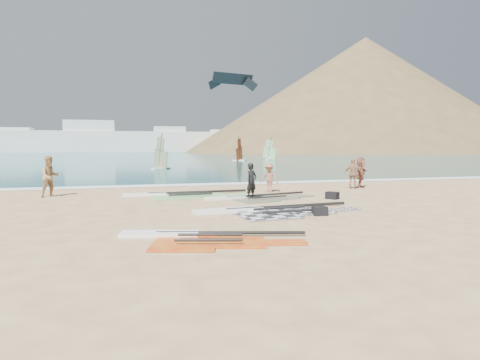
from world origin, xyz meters
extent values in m
plane|color=tan|center=(0.00, 0.00, 0.00)|extent=(300.00, 300.00, 0.00)
cube|color=#0D4B5D|center=(0.00, 132.00, 0.00)|extent=(300.00, 240.00, 0.06)
cube|color=white|center=(0.00, 12.30, 0.00)|extent=(300.00, 1.20, 0.04)
cube|color=white|center=(-20.00, 150.00, 4.03)|extent=(160.00, 8.00, 8.00)
cube|color=white|center=(-45.00, 150.00, 4.53)|extent=(10.00, 7.00, 9.00)
cube|color=white|center=(-20.00, 150.00, 6.03)|extent=(18.00, 7.00, 12.00)
cube|color=white|center=(10.00, 150.00, 5.03)|extent=(12.00, 7.00, 10.00)
cube|color=white|center=(35.00, 150.00, 4.53)|extent=(16.00, 7.00, 9.00)
cube|color=white|center=(55.00, 150.00, 5.53)|extent=(10.00, 7.00, 11.00)
cone|color=brown|center=(85.00, 130.00, 0.00)|extent=(143.00, 143.00, 45.00)
cone|color=brown|center=(120.00, 140.00, 0.00)|extent=(70.00, 70.00, 28.00)
cube|color=#242426|center=(-0.59, 0.78, 0.02)|extent=(2.22, 2.42, 0.04)
cube|color=#242426|center=(1.20, 0.95, 0.02)|extent=(1.70, 1.60, 0.04)
cube|color=#242426|center=(2.65, 1.08, 0.02)|extent=(1.40, 0.79, 0.04)
cylinder|color=black|center=(0.77, 1.92, 0.10)|extent=(5.15, 0.60, 0.12)
cylinder|color=black|center=(0.16, 1.25, 0.16)|extent=(2.13, 0.29, 0.09)
cylinder|color=black|center=(0.23, 0.46, 0.16)|extent=(2.13, 0.29, 0.09)
cube|color=white|center=(-1.69, 1.70, 0.06)|extent=(2.75, 0.97, 0.12)
cube|color=#3FC918|center=(-3.26, 6.66, 0.02)|extent=(2.11, 2.32, 0.04)
cube|color=#3FC918|center=(-1.47, 6.75, 0.02)|extent=(1.63, 1.52, 0.04)
cube|color=#3FC918|center=(-0.03, 6.82, 0.02)|extent=(1.37, 0.73, 0.04)
cylinder|color=black|center=(-1.86, 7.74, 0.10)|extent=(5.13, 0.36, 0.12)
cylinder|color=black|center=(-2.50, 7.09, 0.16)|extent=(2.12, 0.19, 0.09)
cylinder|color=black|center=(-2.46, 6.31, 0.16)|extent=(2.12, 0.19, 0.09)
cube|color=white|center=(-4.31, 7.62, 0.06)|extent=(2.71, 0.85, 0.12)
cube|color=#D64622|center=(0.18, 4.61, 0.02)|extent=(2.08, 2.22, 0.04)
cube|color=#D64622|center=(1.65, 4.96, 0.02)|extent=(1.56, 1.49, 0.04)
cube|color=#D64622|center=(2.84, 5.24, 0.02)|extent=(1.23, 0.81, 0.04)
cylinder|color=black|center=(1.18, 5.72, 0.10)|extent=(4.24, 1.10, 0.10)
cylinder|color=black|center=(0.75, 5.08, 0.16)|extent=(1.76, 0.48, 0.08)
cylinder|color=black|center=(0.90, 4.44, 0.16)|extent=(1.76, 0.48, 0.08)
cube|color=white|center=(-0.84, 5.24, 0.06)|extent=(2.34, 1.11, 0.12)
cube|color=red|center=(-3.91, -2.66, 0.02)|extent=(2.00, 2.12, 0.04)
cube|color=red|center=(-2.54, -3.02, 0.02)|extent=(1.49, 1.43, 0.04)
cube|color=red|center=(-1.42, -3.32, 0.02)|extent=(1.16, 0.79, 0.04)
cylinder|color=black|center=(-2.59, -2.18, 0.10)|extent=(3.97, 1.14, 0.10)
cylinder|color=black|center=(-3.23, -2.52, 0.16)|extent=(1.65, 0.50, 0.07)
cylinder|color=black|center=(-3.39, -3.12, 0.16)|extent=(1.65, 0.50, 0.07)
cube|color=white|center=(-4.48, -1.68, 0.06)|extent=(2.20, 1.10, 0.12)
cube|color=black|center=(1.27, 0.21, 0.16)|extent=(0.53, 0.41, 0.32)
cube|color=black|center=(3.84, 4.07, 0.17)|extent=(0.65, 0.68, 0.34)
imported|color=black|center=(0.14, 4.86, 0.84)|extent=(0.74, 0.68, 1.69)
imported|color=#A67E4F|center=(-8.98, 8.42, 0.99)|extent=(1.21, 1.14, 1.98)
imported|color=#945945|center=(1.92, 7.47, 0.78)|extent=(1.14, 1.12, 1.57)
imported|color=#9D724E|center=(7.12, 7.75, 0.87)|extent=(1.09, 0.88, 1.74)
imported|color=#965444|center=(7.91, 8.22, 0.90)|extent=(1.47, 1.63, 1.80)
cube|color=white|center=(-2.18, 30.20, 0.09)|extent=(2.07, 1.62, 0.12)
cube|color=orange|center=(-2.18, 30.20, 1.10)|extent=(1.41, 2.18, 2.26)
cube|color=orange|center=(-2.18, 30.20, 2.65)|extent=(0.81, 1.24, 1.57)
cylinder|color=black|center=(-2.18, 30.20, 1.96)|extent=(0.45, 0.65, 3.58)
cube|color=white|center=(12.09, 51.20, 0.10)|extent=(2.17, 1.92, 0.13)
cube|color=#BC060A|center=(12.09, 51.20, 1.20)|extent=(1.77, 2.20, 2.46)
cube|color=#BC060A|center=(12.09, 51.20, 2.89)|extent=(1.02, 1.25, 1.71)
cylinder|color=black|center=(12.09, 51.20, 2.14)|extent=(0.56, 0.67, 3.90)
cube|color=white|center=(18.22, 53.62, 0.09)|extent=(1.98, 2.02, 0.13)
cube|color=green|center=(18.22, 53.62, 1.16)|extent=(1.97, 1.90, 2.38)
cube|color=green|center=(18.22, 53.62, 2.80)|extent=(1.13, 1.09, 1.66)
cylinder|color=black|center=(18.22, 53.62, 2.07)|extent=(0.61, 0.59, 3.78)
cube|color=black|center=(8.80, 42.49, 11.82)|extent=(6.12, 2.09, 1.48)
cube|color=black|center=(6.25, 41.92, 11.12)|extent=(1.96, 1.07, 1.88)
cube|color=black|center=(11.35, 43.05, 11.12)|extent=(2.12, 0.85, 1.88)
camera|label=1|loc=(-5.19, -12.68, 2.48)|focal=30.00mm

